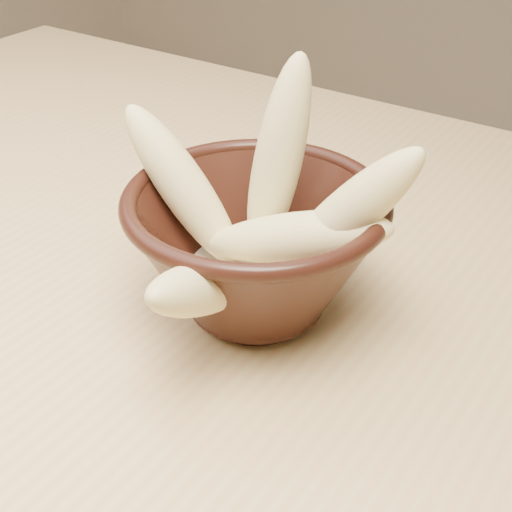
{
  "coord_description": "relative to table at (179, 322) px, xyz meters",
  "views": [
    {
      "loc": [
        0.34,
        -0.38,
        1.07
      ],
      "look_at": [
        0.11,
        -0.03,
        0.8
      ],
      "focal_mm": 50.0,
      "sensor_mm": 36.0,
      "label": 1
    }
  ],
  "objects": [
    {
      "name": "table",
      "position": [
        0.0,
        0.0,
        0.0
      ],
      "size": [
        1.2,
        0.8,
        0.75
      ],
      "color": "tan",
      "rests_on": "ground"
    },
    {
      "name": "bowl",
      "position": [
        0.11,
        -0.03,
        0.14
      ],
      "size": [
        0.18,
        0.18,
        0.1
      ],
      "rotation": [
        0.0,
        0.0,
        -0.18
      ],
      "color": "black",
      "rests_on": "table"
    },
    {
      "name": "milk_puddle",
      "position": [
        0.11,
        -0.03,
        0.11
      ],
      "size": [
        0.1,
        0.1,
        0.01
      ],
      "primitive_type": "cylinder",
      "color": "beige",
      "rests_on": "bowl"
    },
    {
      "name": "banana_upright",
      "position": [
        0.1,
        -0.0,
        0.19
      ],
      "size": [
        0.06,
        0.07,
        0.15
      ],
      "primitive_type": "ellipsoid",
      "rotation": [
        0.22,
        0.0,
        2.72
      ],
      "color": "#F5DC91",
      "rests_on": "bowl"
    },
    {
      "name": "banana_left",
      "position": [
        0.05,
        -0.04,
        0.17
      ],
      "size": [
        0.11,
        0.04,
        0.13
      ],
      "primitive_type": "ellipsoid",
      "rotation": [
        0.68,
        0.0,
        -1.48
      ],
      "color": "#F5DC91",
      "rests_on": "bowl"
    },
    {
      "name": "banana_right",
      "position": [
        0.16,
        -0.02,
        0.17
      ],
      "size": [
        0.12,
        0.06,
        0.13
      ],
      "primitive_type": "ellipsoid",
      "rotation": [
        0.67,
        0.0,
        1.82
      ],
      "color": "#F5DC91",
      "rests_on": "bowl"
    },
    {
      "name": "banana_across",
      "position": [
        0.14,
        -0.03,
        0.15
      ],
      "size": [
        0.14,
        0.06,
        0.07
      ],
      "primitive_type": "ellipsoid",
      "rotation": [
        1.26,
        0.0,
        1.81
      ],
      "color": "#F5DC91",
      "rests_on": "bowl"
    },
    {
      "name": "banana_front",
      "position": [
        0.12,
        -0.1,
        0.15
      ],
      "size": [
        0.05,
        0.13,
        0.09
      ],
      "primitive_type": "ellipsoid",
      "rotation": [
        1.08,
        0.0,
        0.16
      ],
      "color": "#F5DC91",
      "rests_on": "bowl"
    }
  ]
}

